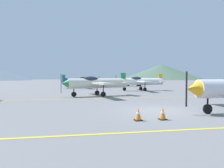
{
  "coord_description": "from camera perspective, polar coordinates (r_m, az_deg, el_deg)",
  "views": [
    {
      "loc": [
        -4.87,
        -11.64,
        2.04
      ],
      "look_at": [
        -0.25,
        14.0,
        1.2
      ],
      "focal_mm": 32.6,
      "sensor_mm": 36.0,
      "label": 1
    }
  ],
  "objects": [
    {
      "name": "traffic_cone_side",
      "position": [
        10.22,
        14.07,
        -8.09
      ],
      "size": [
        0.36,
        0.36,
        0.59
      ],
      "color": "black",
      "rests_on": "ground_plane"
    },
    {
      "name": "car_sedan",
      "position": [
        47.77,
        5.85,
        0.41
      ],
      "size": [
        4.59,
        3.84,
        1.62
      ],
      "color": "#3372BF",
      "rests_on": "ground_plane"
    },
    {
      "name": "hill_centerleft",
      "position": [
        185.67,
        13.65,
        3.28
      ],
      "size": [
        72.79,
        72.79,
        13.68
      ],
      "primitive_type": "cone",
      "color": "#4C6651",
      "rests_on": "ground_plane"
    },
    {
      "name": "apron_line_far",
      "position": [
        19.96,
        3.97,
        -4.01
      ],
      "size": [
        80.0,
        0.16,
        0.01
      ],
      "primitive_type": "cube",
      "color": "yellow",
      "rests_on": "ground_plane"
    },
    {
      "name": "ground_plane",
      "position": [
        12.78,
        12.43,
        -7.39
      ],
      "size": [
        400.0,
        400.0,
        0.0
      ],
      "primitive_type": "plane",
      "color": "slate"
    },
    {
      "name": "airplane_mid",
      "position": [
        22.29,
        -4.55,
        0.31
      ],
      "size": [
        7.51,
        8.57,
        2.57
      ],
      "color": "silver",
      "rests_on": "ground_plane"
    },
    {
      "name": "airplane_far",
      "position": [
        31.63,
        7.81,
        0.76
      ],
      "size": [
        7.42,
        8.56,
        2.57
      ],
      "color": "white",
      "rests_on": "ground_plane"
    },
    {
      "name": "traffic_cone_front",
      "position": [
        9.8,
        7.4,
        -8.48
      ],
      "size": [
        0.36,
        0.36,
        0.59
      ],
      "color": "black",
      "rests_on": "ground_plane"
    },
    {
      "name": "airplane_back",
      "position": [
        39.51,
        -8.73,
        0.97
      ],
      "size": [
        7.52,
        8.54,
        2.57
      ],
      "color": "#33478C",
      "rests_on": "ground_plane"
    },
    {
      "name": "apron_line_near",
      "position": [
        8.92,
        23.74,
        -11.52
      ],
      "size": [
        80.0,
        0.16,
        0.01
      ],
      "primitive_type": "cube",
      "color": "yellow",
      "rests_on": "ground_plane"
    }
  ]
}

